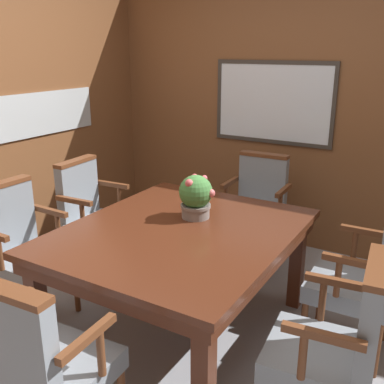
% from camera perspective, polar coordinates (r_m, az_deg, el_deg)
% --- Properties ---
extents(ground_plane, '(14.00, 14.00, 0.00)m').
position_cam_1_polar(ground_plane, '(3.11, -2.35, -17.69)').
color(ground_plane, '#93969E').
extents(wall_back, '(7.20, 0.08, 2.45)m').
position_cam_1_polar(wall_back, '(4.24, 11.29, 9.63)').
color(wall_back, brown).
rests_on(wall_back, ground_plane).
extents(dining_table, '(1.33, 1.58, 0.73)m').
position_cam_1_polar(dining_table, '(2.85, -1.55, -6.38)').
color(dining_table, '#4C2314').
rests_on(dining_table, ground_plane).
extents(chair_head_far, '(0.52, 0.50, 0.95)m').
position_cam_1_polar(chair_head_far, '(3.88, 8.22, -1.70)').
color(chair_head_far, brown).
rests_on(chair_head_far, ground_plane).
extents(chair_left_near, '(0.49, 0.52, 0.95)m').
position_cam_1_polar(chair_left_near, '(3.30, -20.88, -6.34)').
color(chair_left_near, brown).
rests_on(chair_left_near, ground_plane).
extents(chair_left_far, '(0.51, 0.53, 0.95)m').
position_cam_1_polar(chair_left_far, '(3.77, -12.62, -2.56)').
color(chair_left_far, brown).
rests_on(chair_left_far, ground_plane).
extents(chair_right_near, '(0.53, 0.54, 0.95)m').
position_cam_1_polar(chair_right_near, '(2.26, 17.90, -17.80)').
color(chair_right_near, brown).
rests_on(chair_right_near, ground_plane).
extents(chair_right_far, '(0.49, 0.52, 0.95)m').
position_cam_1_polar(chair_right_far, '(2.90, 21.08, -9.83)').
color(chair_right_far, brown).
rests_on(chair_right_far, ground_plane).
extents(chair_head_near, '(0.53, 0.51, 0.95)m').
position_cam_1_polar(chair_head_near, '(2.16, -18.60, -19.89)').
color(chair_head_near, brown).
rests_on(chair_head_near, ground_plane).
extents(potted_plant, '(0.24, 0.24, 0.29)m').
position_cam_1_polar(potted_plant, '(2.95, 0.50, -0.51)').
color(potted_plant, gray).
rests_on(potted_plant, dining_table).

